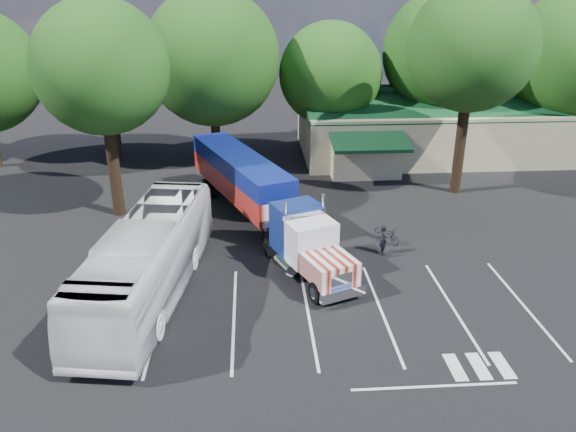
{
  "coord_description": "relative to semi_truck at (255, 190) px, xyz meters",
  "views": [
    {
      "loc": [
        -2.26,
        -26.61,
        13.29
      ],
      "look_at": [
        -0.46,
        0.19,
        2.0
      ],
      "focal_mm": 35.0,
      "sensor_mm": 36.0,
      "label": 1
    }
  ],
  "objects": [
    {
      "name": "ground",
      "position": [
        2.11,
        -3.74,
        -2.16
      ],
      "size": [
        120.0,
        120.0,
        0.0
      ],
      "primitive_type": "plane",
      "color": "black",
      "rests_on": "ground"
    },
    {
      "name": "tree_near_right",
      "position": [
        13.61,
        4.76,
        7.31
      ],
      "size": [
        8.0,
        8.0,
        13.5
      ],
      "color": "black",
      "rests_on": "ground"
    },
    {
      "name": "tree_near_left",
      "position": [
        -8.39,
        2.26,
        6.65
      ],
      "size": [
        7.6,
        7.6,
        12.65
      ],
      "color": "black",
      "rests_on": "ground"
    },
    {
      "name": "tree_row_b",
      "position": [
        -10.89,
        14.06,
        4.98
      ],
      "size": [
        8.4,
        8.4,
        11.35
      ],
      "color": "black",
      "rests_on": "ground"
    },
    {
      "name": "tree_row_d",
      "position": [
        6.11,
        13.76,
        4.43
      ],
      "size": [
        8.0,
        8.0,
        10.6
      ],
      "color": "black",
      "rests_on": "ground"
    },
    {
      "name": "tree_row_e",
      "position": [
        15.11,
        14.26,
        5.93
      ],
      "size": [
        9.6,
        9.6,
        12.9
      ],
      "color": "black",
      "rests_on": "ground"
    },
    {
      "name": "tree_row_f",
      "position": [
        25.11,
        13.06,
        5.63
      ],
      "size": [
        10.4,
        10.4,
        13.0
      ],
      "color": "black",
      "rests_on": "ground"
    },
    {
      "name": "bicycle",
      "position": [
        7.16,
        -2.74,
        -1.66
      ],
      "size": [
        1.56,
        1.94,
        0.99
      ],
      "primitive_type": "imported",
      "rotation": [
        0.0,
        0.0,
        0.56
      ],
      "color": "black",
      "rests_on": "ground"
    },
    {
      "name": "silver_sedan",
      "position": [
        11.56,
        10.26,
        -1.43
      ],
      "size": [
        4.43,
        1.59,
        1.45
      ],
      "primitive_type": "imported",
      "rotation": [
        0.0,
        0.0,
        1.56
      ],
      "color": "#B6B8BF",
      "rests_on": "ground"
    },
    {
      "name": "event_hall",
      "position": [
        15.85,
        14.07,
        0.05
      ],
      "size": [
        24.2,
        14.12,
        5.55
      ],
      "color": "beige",
      "rests_on": "ground"
    },
    {
      "name": "tour_bus",
      "position": [
        -4.89,
        -7.63,
        -0.36
      ],
      "size": [
        4.91,
        13.21,
        3.6
      ],
      "primitive_type": "imported",
      "rotation": [
        0.0,
        0.0,
        -0.15
      ],
      "color": "silver",
      "rests_on": "ground"
    },
    {
      "name": "woman",
      "position": [
        6.61,
        -4.21,
        -1.35
      ],
      "size": [
        0.42,
        0.61,
        1.61
      ],
      "primitive_type": "imported",
      "rotation": [
        0.0,
        0.0,
        1.64
      ],
      "color": "black",
      "rests_on": "ground"
    },
    {
      "name": "semi_truck",
      "position": [
        0.0,
        0.0,
        0.0
      ],
      "size": [
        8.84,
        17.7,
        3.81
      ],
      "rotation": [
        0.0,
        0.0,
        0.38
      ],
      "color": "black",
      "rests_on": "ground"
    },
    {
      "name": "tree_row_c",
      "position": [
        -2.89,
        12.46,
        5.88
      ],
      "size": [
        10.0,
        10.0,
        13.05
      ],
      "color": "black",
      "rests_on": "ground"
    }
  ]
}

